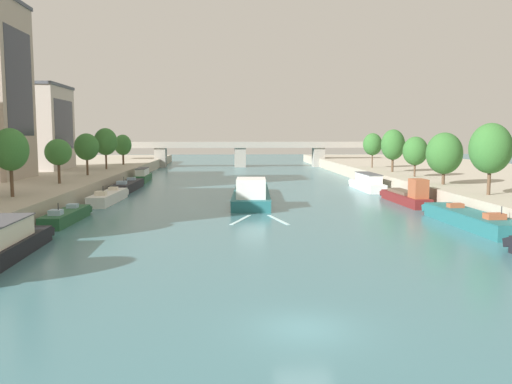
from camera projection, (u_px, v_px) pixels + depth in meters
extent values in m
plane|color=#42757F|center=(304.00, 329.00, 22.40)|extent=(400.00, 400.00, 0.00)
cube|color=#B2A893|center=(504.00, 183.00, 78.93)|extent=(36.00, 170.00, 2.14)
cube|color=#23666B|center=(251.00, 195.00, 66.47)|extent=(5.39, 22.80, 1.19)
cube|color=#23666B|center=(252.00, 186.00, 78.04)|extent=(4.10, 1.45, 0.96)
cube|color=#23666B|center=(251.00, 190.00, 66.40)|extent=(5.48, 22.80, 0.06)
cube|color=white|center=(251.00, 188.00, 58.64)|extent=(3.42, 4.68, 2.13)
cube|color=black|center=(251.00, 183.00, 60.86)|extent=(2.55, 0.16, 0.60)
cube|color=brown|center=(251.00, 187.00, 68.63)|extent=(3.91, 11.91, 0.36)
cylinder|color=#232328|center=(257.00, 192.00, 59.60)|extent=(0.07, 0.07, 1.10)
cube|color=silver|center=(278.00, 220.00, 51.05)|extent=(1.71, 5.93, 0.03)
cube|color=silver|center=(241.00, 220.00, 51.04)|extent=(2.28, 5.79, 0.03)
cube|color=black|center=(34.00, 231.00, 41.48)|extent=(2.87, 1.30, 0.92)
cube|color=#235633|center=(66.00, 217.00, 49.42)|extent=(2.22, 9.27, 1.05)
cube|color=#235633|center=(82.00, 209.00, 54.34)|extent=(1.90, 1.28, 0.89)
cube|color=#235633|center=(66.00, 211.00, 49.36)|extent=(2.26, 9.27, 0.06)
cube|color=#9EBCD6|center=(72.00, 206.00, 51.36)|extent=(1.00, 0.93, 0.40)
cube|color=#9EBCD6|center=(56.00, 212.00, 46.77)|extent=(1.11, 1.13, 0.48)
cylinder|color=#232328|center=(58.00, 209.00, 46.56)|extent=(0.07, 0.07, 1.10)
cube|color=silver|center=(108.00, 198.00, 63.96)|extent=(2.58, 11.43, 1.20)
cube|color=silver|center=(120.00, 191.00, 69.94)|extent=(2.10, 1.32, 0.97)
cube|color=silver|center=(108.00, 193.00, 63.89)|extent=(2.62, 11.43, 0.06)
cube|color=beige|center=(113.00, 189.00, 66.35)|extent=(1.11, 0.94, 0.40)
cube|color=beige|center=(101.00, 193.00, 60.70)|extent=(1.23, 1.14, 0.48)
cylinder|color=#232328|center=(103.00, 191.00, 60.45)|extent=(0.07, 0.07, 1.10)
cube|color=black|center=(127.00, 186.00, 77.73)|extent=(2.64, 13.44, 1.21)
cube|color=black|center=(136.00, 181.00, 84.72)|extent=(2.29, 1.29, 0.97)
cube|color=black|center=(127.00, 182.00, 77.66)|extent=(2.68, 13.44, 0.06)
cube|color=#9EBCD6|center=(131.00, 179.00, 80.57)|extent=(1.21, 0.92, 0.40)
cube|color=#9EBCD6|center=(122.00, 183.00, 73.91)|extent=(1.33, 1.12, 0.48)
cylinder|color=#232328|center=(124.00, 181.00, 73.62)|extent=(0.07, 0.07, 1.10)
cube|color=#235633|center=(143.00, 178.00, 92.68)|extent=(2.11, 9.74, 1.14)
cube|color=#235633|center=(147.00, 175.00, 97.83)|extent=(1.86, 1.28, 0.94)
cube|color=#235633|center=(143.00, 175.00, 92.61)|extent=(2.15, 9.74, 0.06)
cube|color=white|center=(142.00, 172.00, 92.07)|extent=(1.70, 6.24, 1.14)
cube|color=#4C4C51|center=(142.00, 168.00, 92.00)|extent=(1.82, 6.43, 0.08)
cylinder|color=#232328|center=(142.00, 173.00, 89.68)|extent=(0.07, 0.07, 1.10)
cube|color=#23666B|center=(471.00, 220.00, 47.23)|extent=(3.21, 14.10, 1.25)
cube|color=#23666B|center=(436.00, 207.00, 54.51)|extent=(2.69, 1.34, 0.99)
cube|color=#23666B|center=(471.00, 212.00, 47.16)|extent=(3.26, 14.10, 0.06)
cube|color=#9E5133|center=(455.00, 205.00, 50.19)|extent=(1.42, 0.94, 0.40)
cube|color=#9E5133|center=(495.00, 216.00, 43.24)|extent=(1.57, 1.14, 0.48)
cylinder|color=#232328|center=(501.00, 213.00, 42.97)|extent=(0.07, 0.07, 1.10)
cube|color=maroon|center=(405.00, 199.00, 63.19)|extent=(2.41, 11.63, 1.06)
cube|color=maroon|center=(388.00, 193.00, 69.25)|extent=(2.01, 1.28, 0.90)
cube|color=maroon|center=(405.00, 194.00, 63.12)|extent=(2.45, 11.63, 0.06)
cube|color=#9E5133|center=(418.00, 189.00, 59.11)|extent=(1.63, 2.36, 2.14)
cube|color=black|center=(415.00, 185.00, 60.23)|extent=(1.25, 0.06, 0.60)
cube|color=brown|center=(402.00, 192.00, 64.25)|extent=(1.79, 6.06, 0.36)
cylinder|color=#232328|center=(419.00, 193.00, 59.65)|extent=(0.07, 0.07, 1.10)
cube|color=silver|center=(367.00, 186.00, 78.64)|extent=(2.57, 11.81, 1.17)
cube|color=silver|center=(356.00, 182.00, 84.82)|extent=(2.31, 1.28, 0.95)
cube|color=silver|center=(367.00, 182.00, 78.58)|extent=(2.62, 11.81, 0.06)
cube|color=white|center=(368.00, 178.00, 77.92)|extent=(2.08, 7.56, 1.23)
cube|color=#4C4C51|center=(368.00, 173.00, 77.85)|extent=(2.22, 7.79, 0.08)
cylinder|color=#232328|center=(377.00, 180.00, 75.03)|extent=(0.07, 0.07, 1.10)
cylinder|color=brown|center=(12.00, 179.00, 51.61)|extent=(0.34, 0.34, 3.50)
ellipsoid|color=#387533|center=(10.00, 149.00, 51.29)|extent=(3.48, 3.48, 4.15)
cylinder|color=brown|center=(59.00, 171.00, 65.73)|extent=(0.35, 0.35, 3.02)
ellipsoid|color=#387533|center=(58.00, 152.00, 65.47)|extent=(3.26, 3.26, 3.26)
cylinder|color=brown|center=(87.00, 165.00, 79.40)|extent=(0.33, 0.33, 3.15)
ellipsoid|color=#387533|center=(87.00, 147.00, 79.11)|extent=(3.63, 3.63, 4.02)
cylinder|color=brown|center=(106.00, 159.00, 93.25)|extent=(0.33, 0.33, 3.54)
ellipsoid|color=#387533|center=(106.00, 142.00, 92.91)|extent=(4.04, 4.04, 4.76)
cylinder|color=brown|center=(123.00, 158.00, 107.40)|extent=(0.40, 0.40, 2.86)
ellipsoid|color=#387533|center=(123.00, 145.00, 107.12)|extent=(3.45, 3.45, 4.17)
cylinder|color=brown|center=(489.00, 179.00, 53.32)|extent=(0.35, 0.35, 3.31)
ellipsoid|color=#336B2D|center=(491.00, 148.00, 52.99)|extent=(4.18, 4.18, 5.08)
cylinder|color=brown|center=(443.00, 175.00, 64.47)|extent=(0.38, 0.38, 2.43)
ellipsoid|color=#336B2D|center=(444.00, 153.00, 64.18)|extent=(4.35, 4.35, 5.05)
cylinder|color=brown|center=(415.00, 168.00, 76.45)|extent=(0.27, 0.27, 2.59)
ellipsoid|color=#336B2D|center=(415.00, 151.00, 76.19)|extent=(3.56, 3.56, 4.14)
cylinder|color=brown|center=(392.00, 162.00, 86.27)|extent=(0.37, 0.37, 3.08)
ellipsoid|color=#336B2D|center=(393.00, 145.00, 85.96)|extent=(3.83, 3.83, 4.97)
cylinder|color=brown|center=(372.00, 159.00, 97.13)|extent=(0.24, 0.24, 3.20)
ellipsoid|color=#336B2D|center=(373.00, 144.00, 96.83)|extent=(3.47, 3.47, 4.07)
cube|color=#232833|center=(20.00, 83.00, 71.49)|extent=(0.04, 9.10, 14.24)
cube|color=#BCB2A8|center=(28.00, 129.00, 91.83)|extent=(12.38, 12.89, 14.21)
cube|color=#4C515B|center=(26.00, 86.00, 91.03)|extent=(12.76, 13.28, 0.50)
cube|color=#232833|center=(64.00, 125.00, 92.09)|extent=(0.04, 10.31, 8.53)
cube|color=#9E998E|center=(240.00, 147.00, 134.30)|extent=(64.28, 4.40, 0.60)
cube|color=#9E998E|center=(240.00, 144.00, 132.24)|extent=(64.28, 0.30, 0.90)
cube|color=#9E998E|center=(240.00, 143.00, 136.21)|extent=(64.28, 0.30, 0.90)
cube|color=#9E998E|center=(161.00, 158.00, 133.52)|extent=(2.80, 3.60, 4.88)
cube|color=#9E998E|center=(240.00, 157.00, 134.60)|extent=(2.80, 3.60, 4.88)
cube|color=#9E998E|center=(318.00, 157.00, 135.68)|extent=(2.80, 3.60, 4.88)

